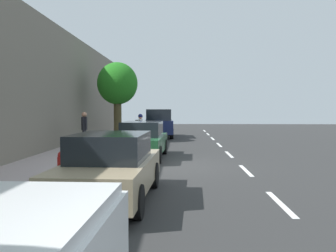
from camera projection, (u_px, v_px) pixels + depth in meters
ground at (169, 166)px, 13.19m from camera, size 67.70×67.70×0.00m
sidewalk at (62, 163)px, 13.31m from camera, size 3.30×42.31×0.15m
curb_edge at (109, 163)px, 13.26m from camera, size 0.16×42.31×0.15m
lane_stripe_centre at (236, 161)px, 14.25m from camera, size 0.14×40.00×0.01m
lane_stripe_bike_edge at (149, 165)px, 13.21m from camera, size 0.12×42.31×0.01m
building_facade at (9, 81)px, 13.23m from camera, size 0.50×42.31×6.14m
parked_suv_dark_blue_nearest at (159, 123)px, 25.82m from camera, size 2.17×4.80×1.99m
parked_sedan_green_second at (142, 140)px, 15.14m from camera, size 1.97×4.46×1.52m
parked_sedan_tan_mid at (111, 167)px, 8.23m from camera, size 1.98×4.47×1.52m
bicycle_at_curb at (143, 138)px, 20.75m from camera, size 1.71×0.54×0.76m
cyclist_with_backpack at (140, 125)px, 21.17m from camera, size 0.43×0.62×1.74m
street_tree_near_cyclist at (117, 85)px, 22.24m from camera, size 2.46×2.46×4.72m
pedestrian_on_phone at (84, 127)px, 17.61m from camera, size 0.27×0.62×1.74m
fire_hydrant at (62, 167)px, 9.28m from camera, size 0.22×0.22×0.84m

